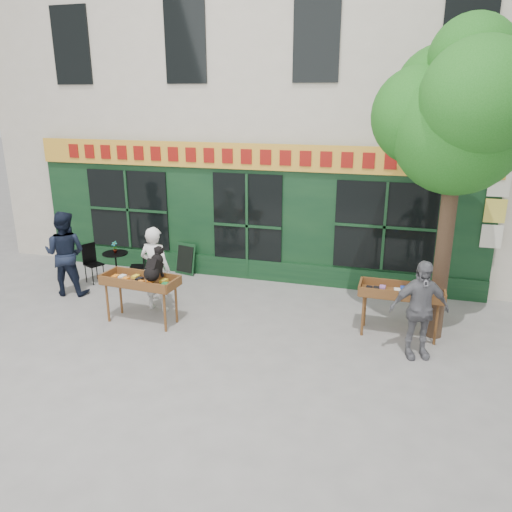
# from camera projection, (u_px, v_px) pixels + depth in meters

# --- Properties ---
(ground) EXTENTS (80.00, 80.00, 0.00)m
(ground) POSITION_uv_depth(u_px,v_px,m) (215.00, 315.00, 10.30)
(ground) COLOR slate
(ground) RESTS_ON ground
(building) EXTENTS (14.00, 7.26, 10.00)m
(building) POSITION_uv_depth(u_px,v_px,m) (284.00, 73.00, 14.25)
(building) COLOR beige
(building) RESTS_ON ground
(street_tree) EXTENTS (3.05, 2.90, 5.60)m
(street_tree) POSITION_uv_depth(u_px,v_px,m) (463.00, 110.00, 8.23)
(street_tree) COLOR #382619
(street_tree) RESTS_ON ground
(book_cart_center) EXTENTS (1.54, 0.73, 0.99)m
(book_cart_center) POSITION_uv_depth(u_px,v_px,m) (140.00, 283.00, 9.76)
(book_cart_center) COLOR brown
(book_cart_center) RESTS_ON ground
(dog) EXTENTS (0.38, 0.62, 0.60)m
(dog) POSITION_uv_depth(u_px,v_px,m) (154.00, 263.00, 9.48)
(dog) COLOR black
(dog) RESTS_ON book_cart_center
(woman) EXTENTS (0.69, 0.48, 1.81)m
(woman) POSITION_uv_depth(u_px,v_px,m) (155.00, 269.00, 10.33)
(woman) COLOR silver
(woman) RESTS_ON ground
(book_cart_right) EXTENTS (1.51, 0.63, 0.99)m
(book_cart_right) POSITION_uv_depth(u_px,v_px,m) (401.00, 294.00, 9.22)
(book_cart_right) COLOR brown
(book_cart_right) RESTS_ON ground
(man_right) EXTENTS (1.10, 0.74, 1.74)m
(man_right) POSITION_uv_depth(u_px,v_px,m) (419.00, 310.00, 8.44)
(man_right) COLOR slate
(man_right) RESTS_ON ground
(bistro_table) EXTENTS (0.60, 0.60, 0.76)m
(bistro_table) POSITION_uv_depth(u_px,v_px,m) (116.00, 262.00, 11.94)
(bistro_table) COLOR black
(bistro_table) RESTS_ON ground
(bistro_chair_left) EXTENTS (0.48, 0.48, 0.95)m
(bistro_chair_left) POSITION_uv_depth(u_px,v_px,m) (91.00, 260.00, 12.05)
(bistro_chair_left) COLOR black
(bistro_chair_left) RESTS_ON ground
(bistro_chair_right) EXTENTS (0.47, 0.47, 0.95)m
(bistro_chair_right) POSITION_uv_depth(u_px,v_px,m) (141.00, 262.00, 11.84)
(bistro_chair_right) COLOR black
(bistro_chair_right) RESTS_ON ground
(potted_plant) EXTENTS (0.17, 0.13, 0.29)m
(potted_plant) POSITION_uv_depth(u_px,v_px,m) (115.00, 247.00, 11.83)
(potted_plant) COLOR gray
(potted_plant) RESTS_ON bistro_table
(man_left) EXTENTS (1.05, 0.89, 1.92)m
(man_left) POSITION_uv_depth(u_px,v_px,m) (65.00, 253.00, 11.18)
(man_left) COLOR black
(man_left) RESTS_ON ground
(chalkboard) EXTENTS (0.59, 0.31, 0.79)m
(chalkboard) POSITION_uv_depth(u_px,v_px,m) (185.00, 259.00, 12.61)
(chalkboard) COLOR black
(chalkboard) RESTS_ON ground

